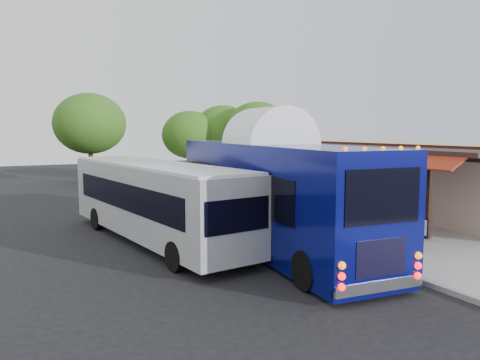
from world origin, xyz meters
TOP-DOWN VIEW (x-y plane):
  - ground at (0.00, 0.00)m, footprint 90.00×90.00m
  - sidewalk at (5.00, 4.00)m, footprint 10.00×40.00m
  - curb at (0.05, 4.00)m, footprint 0.20×40.00m
  - station_shelter at (8.38, 4.00)m, footprint 8.15×20.00m
  - coach_bus at (-1.45, -1.37)m, footprint 3.84×12.73m
  - city_bus at (-4.97, 1.22)m, footprint 3.81×11.35m
  - ped_a at (1.39, -3.12)m, footprint 0.67×0.60m
  - ped_b at (2.67, 4.25)m, footprint 1.10×1.00m
  - ped_c at (0.74, 1.92)m, footprint 0.98×0.69m
  - ped_d at (1.71, 9.75)m, footprint 1.24×1.06m
  - sign_board at (2.35, -5.00)m, footprint 0.10×0.53m
  - tree_left at (3.64, 19.13)m, footprint 4.47×4.47m
  - tree_mid at (6.36, 18.70)m, footprint 4.85×4.85m
  - tree_right at (7.83, 15.65)m, footprint 4.98×4.98m
  - tree_far at (-3.61, 21.64)m, footprint 5.49×5.49m

SIDE VIEW (x-z plane):
  - ground at x=0.00m, z-range 0.00..0.00m
  - sidewalk at x=5.00m, z-range 0.00..0.15m
  - curb at x=0.05m, z-range -0.01..0.15m
  - ped_c at x=0.74m, z-range 0.15..1.69m
  - ped_a at x=1.39m, z-range 0.15..1.70m
  - sign_board at x=2.35m, z-range 0.36..1.53m
  - ped_d at x=1.71m, z-range 0.15..1.82m
  - ped_b at x=2.67m, z-range 0.15..1.99m
  - city_bus at x=-4.97m, z-range 0.16..3.15m
  - station_shelter at x=8.38m, z-range 0.05..3.65m
  - coach_bus at x=-1.45m, z-range 0.15..4.16m
  - tree_left at x=3.64m, z-range 0.95..6.68m
  - tree_mid at x=6.36m, z-range 1.03..7.24m
  - tree_right at x=7.83m, z-range 1.06..7.44m
  - tree_far at x=-3.61m, z-range 1.17..8.21m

